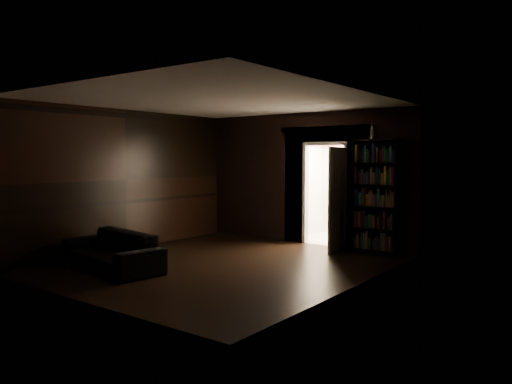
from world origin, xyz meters
The scene contains 9 objects.
ground centered at (0.00, 0.00, 0.00)m, with size 5.50×5.50×0.00m, color black.
room_walls centered at (-0.01, 1.07, 1.68)m, with size 5.02×5.61×2.84m.
kitchen_alcove centered at (0.50, 3.87, 1.21)m, with size 2.20×1.80×2.60m.
sofa centered at (-1.24, -1.32, 0.40)m, with size 2.09×0.90×0.80m, color black.
bookshelf centered at (1.71, 2.59, 1.10)m, with size 0.90×0.32×2.20m, color black.
refrigerator centered at (1.10, 4.11, 0.82)m, with size 0.74×0.68×1.65m, color white.
door centered at (1.02, 2.31, 1.02)m, with size 0.85×0.05×2.05m, color silver.
figurine centered at (1.58, 2.66, 2.35)m, with size 0.10×0.10×0.30m, color white.
bottles centered at (1.16, 4.06, 1.78)m, with size 0.63×0.08×0.26m, color black.
Camera 1 is at (5.58, -6.45, 1.85)m, focal length 35.00 mm.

